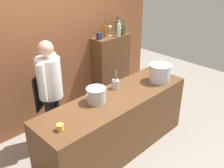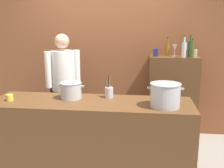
{
  "view_description": "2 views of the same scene",
  "coord_description": "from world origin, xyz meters",
  "px_view_note": "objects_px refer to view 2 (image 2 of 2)",
  "views": [
    {
      "loc": [
        -2.21,
        -2.13,
        2.63
      ],
      "look_at": [
        0.21,
        0.29,
        0.93
      ],
      "focal_mm": 41.08,
      "sensor_mm": 36.0,
      "label": 1
    },
    {
      "loc": [
        0.61,
        -3.0,
        1.8
      ],
      "look_at": [
        0.22,
        0.26,
        1.06
      ],
      "focal_mm": 43.06,
      "sensor_mm": 36.0,
      "label": 2
    }
  ],
  "objects_px": {
    "wine_bottle_clear": "(184,49)",
    "wine_bottle_amber": "(167,49)",
    "butter_jar": "(10,97)",
    "chef": "(63,82)",
    "utensil_crock": "(109,92)",
    "stockpot_large": "(165,95)",
    "stockpot_small": "(71,90)",
    "spice_tin_cream": "(194,53)",
    "spice_tin_navy": "(156,53)",
    "wine_bottle_olive": "(192,50)",
    "wine_bottle_green": "(190,48)",
    "wine_glass_wide": "(175,48)"
  },
  "relations": [
    {
      "from": "utensil_crock",
      "to": "wine_bottle_green",
      "type": "distance_m",
      "value": 1.59
    },
    {
      "from": "butter_jar",
      "to": "wine_bottle_olive",
      "type": "xyz_separation_m",
      "value": [
        2.28,
        1.16,
        0.48
      ]
    },
    {
      "from": "utensil_crock",
      "to": "wine_glass_wide",
      "type": "distance_m",
      "value": 1.41
    },
    {
      "from": "wine_bottle_clear",
      "to": "spice_tin_navy",
      "type": "distance_m",
      "value": 0.43
    },
    {
      "from": "wine_bottle_clear",
      "to": "wine_bottle_amber",
      "type": "xyz_separation_m",
      "value": [
        -0.23,
        0.12,
        -0.01
      ]
    },
    {
      "from": "chef",
      "to": "butter_jar",
      "type": "relative_size",
      "value": 19.89
    },
    {
      "from": "stockpot_small",
      "to": "butter_jar",
      "type": "relative_size",
      "value": 3.96
    },
    {
      "from": "butter_jar",
      "to": "wine_bottle_green",
      "type": "xyz_separation_m",
      "value": [
        2.28,
        1.31,
        0.49
      ]
    },
    {
      "from": "stockpot_small",
      "to": "spice_tin_navy",
      "type": "height_order",
      "value": "spice_tin_navy"
    },
    {
      "from": "wine_bottle_amber",
      "to": "spice_tin_cream",
      "type": "height_order",
      "value": "wine_bottle_amber"
    },
    {
      "from": "utensil_crock",
      "to": "wine_bottle_clear",
      "type": "height_order",
      "value": "wine_bottle_clear"
    },
    {
      "from": "wine_bottle_clear",
      "to": "wine_glass_wide",
      "type": "relative_size",
      "value": 1.71
    },
    {
      "from": "chef",
      "to": "wine_bottle_olive",
      "type": "xyz_separation_m",
      "value": [
        1.87,
        0.33,
        0.45
      ]
    },
    {
      "from": "chef",
      "to": "utensil_crock",
      "type": "xyz_separation_m",
      "value": [
        0.75,
        -0.56,
        0.01
      ]
    },
    {
      "from": "stockpot_large",
      "to": "butter_jar",
      "type": "xyz_separation_m",
      "value": [
        -1.83,
        0.03,
        -0.1
      ]
    },
    {
      "from": "butter_jar",
      "to": "spice_tin_cream",
      "type": "relative_size",
      "value": 0.74
    },
    {
      "from": "stockpot_small",
      "to": "chef",
      "type": "bearing_deg",
      "value": 114.38
    },
    {
      "from": "butter_jar",
      "to": "spice_tin_navy",
      "type": "relative_size",
      "value": 0.71
    },
    {
      "from": "wine_bottle_clear",
      "to": "wine_bottle_amber",
      "type": "bearing_deg",
      "value": 152.49
    },
    {
      "from": "butter_jar",
      "to": "wine_bottle_amber",
      "type": "distance_m",
      "value": 2.38
    },
    {
      "from": "chef",
      "to": "spice_tin_navy",
      "type": "height_order",
      "value": "chef"
    },
    {
      "from": "butter_jar",
      "to": "spice_tin_cream",
      "type": "distance_m",
      "value": 2.68
    },
    {
      "from": "chef",
      "to": "wine_bottle_amber",
      "type": "relative_size",
      "value": 5.69
    },
    {
      "from": "wine_bottle_green",
      "to": "wine_bottle_olive",
      "type": "distance_m",
      "value": 0.16
    },
    {
      "from": "spice_tin_navy",
      "to": "wine_bottle_amber",
      "type": "bearing_deg",
      "value": 11.67
    },
    {
      "from": "stockpot_large",
      "to": "wine_bottle_green",
      "type": "bearing_deg",
      "value": 71.48
    },
    {
      "from": "chef",
      "to": "utensil_crock",
      "type": "relative_size",
      "value": 5.89
    },
    {
      "from": "wine_glass_wide",
      "to": "spice_tin_cream",
      "type": "xyz_separation_m",
      "value": [
        0.29,
        -0.03,
        -0.08
      ]
    },
    {
      "from": "chef",
      "to": "stockpot_small",
      "type": "distance_m",
      "value": 0.71
    },
    {
      "from": "chef",
      "to": "wine_bottle_green",
      "type": "relative_size",
      "value": 5.17
    },
    {
      "from": "wine_bottle_green",
      "to": "wine_bottle_amber",
      "type": "xyz_separation_m",
      "value": [
        -0.34,
        -0.02,
        -0.01
      ]
    },
    {
      "from": "utensil_crock",
      "to": "wine_bottle_olive",
      "type": "xyz_separation_m",
      "value": [
        1.12,
        0.89,
        0.44
      ]
    },
    {
      "from": "chef",
      "to": "stockpot_large",
      "type": "relative_size",
      "value": 4.19
    },
    {
      "from": "spice_tin_cream",
      "to": "spice_tin_navy",
      "type": "bearing_deg",
      "value": 177.54
    },
    {
      "from": "stockpot_large",
      "to": "spice_tin_navy",
      "type": "relative_size",
      "value": 3.35
    },
    {
      "from": "stockpot_large",
      "to": "stockpot_small",
      "type": "height_order",
      "value": "stockpot_large"
    },
    {
      "from": "utensil_crock",
      "to": "wine_bottle_amber",
      "type": "distance_m",
      "value": 1.36
    },
    {
      "from": "wine_bottle_clear",
      "to": "wine_bottle_amber",
      "type": "height_order",
      "value": "wine_bottle_clear"
    },
    {
      "from": "stockpot_large",
      "to": "wine_bottle_clear",
      "type": "distance_m",
      "value": 1.32
    },
    {
      "from": "utensil_crock",
      "to": "butter_jar",
      "type": "relative_size",
      "value": 3.38
    },
    {
      "from": "wine_bottle_green",
      "to": "wine_glass_wide",
      "type": "distance_m",
      "value": 0.24
    },
    {
      "from": "spice_tin_cream",
      "to": "spice_tin_navy",
      "type": "xyz_separation_m",
      "value": [
        -0.58,
        0.02,
        0.0
      ]
    },
    {
      "from": "utensil_crock",
      "to": "spice_tin_cream",
      "type": "relative_size",
      "value": 2.51
    },
    {
      "from": "wine_bottle_olive",
      "to": "stockpot_small",
      "type": "bearing_deg",
      "value": -148.21
    },
    {
      "from": "stockpot_small",
      "to": "wine_bottle_clear",
      "type": "distance_m",
      "value": 1.82
    },
    {
      "from": "spice_tin_navy",
      "to": "wine_bottle_green",
      "type": "bearing_deg",
      "value": 5.75
    },
    {
      "from": "chef",
      "to": "stockpot_large",
      "type": "height_order",
      "value": "chef"
    },
    {
      "from": "chef",
      "to": "spice_tin_navy",
      "type": "xyz_separation_m",
      "value": [
        1.35,
        0.43,
        0.4
      ]
    },
    {
      "from": "utensil_crock",
      "to": "wine_glass_wide",
      "type": "xyz_separation_m",
      "value": [
        0.88,
        1.0,
        0.47
      ]
    },
    {
      "from": "utensil_crock",
      "to": "wine_glass_wide",
      "type": "bearing_deg",
      "value": 48.67
    }
  ]
}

